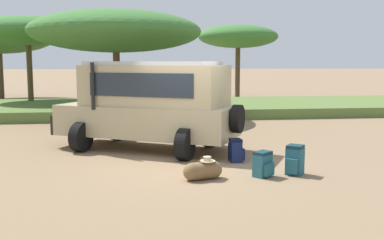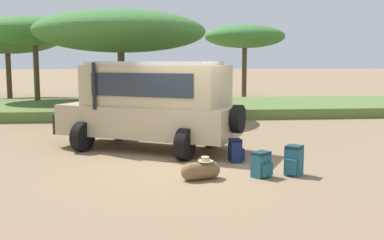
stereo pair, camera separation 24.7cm
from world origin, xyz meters
name	(u,v)px [view 2 (the right image)]	position (x,y,z in m)	size (l,w,h in m)	color
ground_plane	(189,163)	(0.00, 0.00, 0.00)	(320.00, 320.00, 0.00)	#8C7051
grass_bank	(166,108)	(0.00, 11.31, 0.22)	(120.00, 7.00, 0.44)	#5B7538
safari_vehicle	(152,103)	(-0.85, 1.84, 1.29)	(5.32, 4.00, 2.44)	tan
backpack_beside_front_wheel	(236,151)	(1.15, -0.01, 0.27)	(0.38, 0.37, 0.57)	navy
backpack_cluster_center	(261,165)	(1.39, -1.50, 0.26)	(0.48, 0.48, 0.54)	#235B6B
backpack_near_rear_wheel	(294,161)	(2.12, -1.42, 0.32)	(0.47, 0.49, 0.65)	#235B6B
duffel_bag_low_black_case	(201,170)	(0.09, -1.56, 0.19)	(0.84, 0.51, 0.47)	brown
acacia_tree_left_mid	(7,37)	(-9.96, 20.46, 4.09)	(7.18, 6.75, 5.21)	brown
acacia_tree_centre_back	(35,31)	(-6.62, 13.69, 4.01)	(5.70, 5.09, 4.76)	brown
acacia_tree_right_mid	(121,32)	(-2.02, 9.25, 3.71)	(7.32, 7.63, 4.59)	brown
acacia_tree_far_right	(245,37)	(5.81, 19.78, 4.14)	(5.45, 4.99, 4.95)	brown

